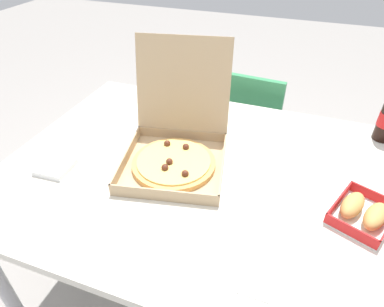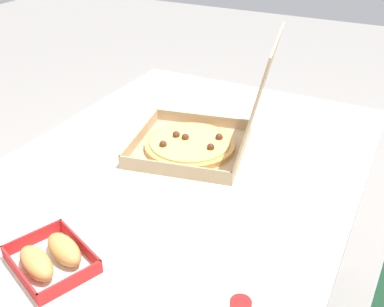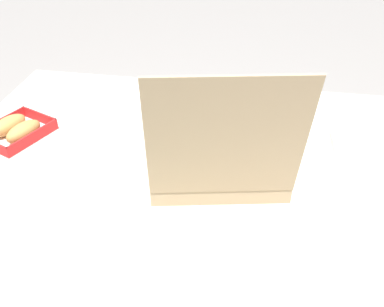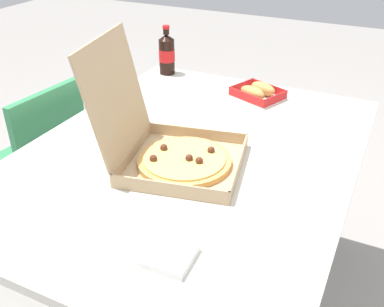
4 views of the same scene
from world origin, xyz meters
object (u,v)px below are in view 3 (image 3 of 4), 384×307
at_px(pizza_box_open, 217,156).
at_px(bread_side_box, 16,130).
at_px(napkin_pile, 351,143).
at_px(paper_menu, 108,98).

height_order(pizza_box_open, bread_side_box, pizza_box_open).
bearing_deg(napkin_pile, paper_menu, -11.43).
bearing_deg(bread_side_box, pizza_box_open, 173.30).
distance_m(bread_side_box, paper_menu, 0.34).
xyz_separation_m(bread_side_box, napkin_pile, (-0.99, -0.12, -0.02)).
height_order(pizza_box_open, napkin_pile, pizza_box_open).
height_order(bread_side_box, paper_menu, bread_side_box).
relative_size(pizza_box_open, bread_side_box, 2.09).
bearing_deg(paper_menu, pizza_box_open, 139.99).
distance_m(pizza_box_open, bread_side_box, 0.62).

